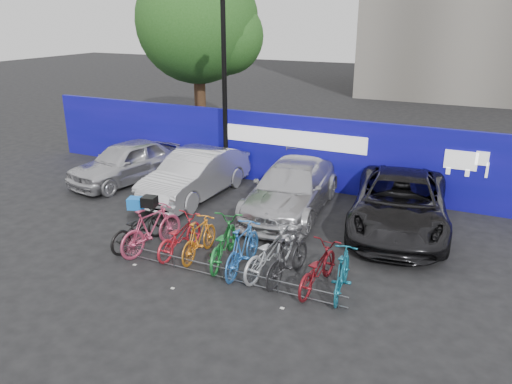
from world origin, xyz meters
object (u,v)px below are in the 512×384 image
Objects in this scene: car_1 at (195,174)px; bike_7 at (288,257)px; bike_1 at (151,229)px; bike_0 at (138,227)px; lamppost at (225,86)px; bike_6 at (269,251)px; car_0 at (126,162)px; car_2 at (292,188)px; bike_8 at (317,268)px; tree at (203,24)px; bike_rack at (224,273)px; bike_2 at (179,236)px; bike_5 at (243,248)px; bike_9 at (342,273)px; bike_3 at (199,238)px; car_3 at (400,203)px.

bike_7 is at bearing -36.04° from car_1.
bike_0 is at bearing -0.32° from bike_1.
bike_1 is (0.93, -5.49, -2.69)m from lamppost.
car_0 is at bearing -19.92° from bike_6.
bike_8 is at bearing -66.18° from car_2.
tree is 1.39× the size of bike_rack.
bike_rack is 2.05m from bike_8.
lamppost is at bearing -41.52° from bike_8.
bike_2 is 0.94× the size of bike_5.
car_2 is 2.64× the size of bike_5.
tree is at bearing -43.31° from bike_7.
tree is 4.13× the size of bike_0.
lamppost is at bearing 147.71° from car_2.
bike_6 is 1.11× the size of bike_8.
car_0 reaches higher than bike_9.
bike_0 is (-2.75, 0.61, 0.33)m from bike_rack.
bike_5 is (3.55, -3.73, -0.17)m from car_1.
bike_0 is 3.52m from bike_6.
bike_1 is at bearing -80.38° from lamppost.
bike_6 reaches higher than bike_3.
bike_6 is (3.04, 0.22, -0.06)m from bike_1.
car_3 is 4.80m from bike_5.
bike_1 is at bearing 9.60° from bike_7.
bike_7 is at bearing 174.54° from bike_6.
car_1 is 0.90× the size of car_2.
bike_2 is at bearing 6.56° from bike_7.
tree reaches higher than bike_rack.
car_3 is 4.00m from bike_9.
bike_2 is (-4.51, -3.81, -0.27)m from car_3.
bike_7 is at bearing -9.98° from bike_9.
bike_3 is 1.81m from bike_6.
car_1 reaches higher than bike_6.
bike_3 is at bearing -54.59° from car_1.
tree reaches higher than bike_3.
car_3 is (6.28, 0.22, 0.00)m from car_1.
bike_8 is (5.31, -3.72, -0.26)m from car_1.
bike_1 is at bearing -32.81° from car_0.
car_1 is 4.26m from bike_3.
bike_6 is (4.13, -3.54, -0.21)m from car_1.
bike_8 is (-0.97, -3.94, -0.26)m from car_3.
bike_6 is at bearing -53.03° from lamppost.
bike_0 is at bearing -129.08° from car_2.
bike_0 is 1.05× the size of bike_8.
bike_8 is at bearing -174.52° from bike_0.
bike_0 is 1.05× the size of bike_7.
bike_rack is at bearing 66.23° from bike_5.
bike_6 is at bearing -52.78° from tree.
bike_8 is at bearing -176.62° from bike_7.
tree is 1.48× the size of car_3.
bike_6 is (2.35, 0.05, 0.07)m from bike_2.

